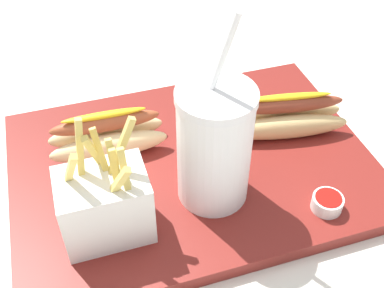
{
  "coord_description": "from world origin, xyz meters",
  "views": [
    {
      "loc": [
        -0.14,
        -0.43,
        0.47
      ],
      "look_at": [
        0.0,
        0.0,
        0.05
      ],
      "focal_mm": 44.56,
      "sensor_mm": 36.0,
      "label": 1
    }
  ],
  "objects_px": {
    "fries_basket": "(105,204)",
    "hot_dog_1": "(285,117)",
    "ketchup_cup_1": "(327,202)",
    "soda_cup": "(214,146)",
    "hot_dog_2": "(107,135)"
  },
  "relations": [
    {
      "from": "fries_basket",
      "to": "hot_dog_1",
      "type": "height_order",
      "value": "fries_basket"
    },
    {
      "from": "ketchup_cup_1",
      "to": "hot_dog_1",
      "type": "bearing_deg",
      "value": 85.31
    },
    {
      "from": "soda_cup",
      "to": "fries_basket",
      "type": "xyz_separation_m",
      "value": [
        -0.13,
        -0.02,
        -0.03
      ]
    },
    {
      "from": "hot_dog_2",
      "to": "ketchup_cup_1",
      "type": "distance_m",
      "value": 0.3
    },
    {
      "from": "hot_dog_1",
      "to": "hot_dog_2",
      "type": "distance_m",
      "value": 0.25
    },
    {
      "from": "fries_basket",
      "to": "hot_dog_2",
      "type": "relative_size",
      "value": 0.96
    },
    {
      "from": "hot_dog_2",
      "to": "ketchup_cup_1",
      "type": "height_order",
      "value": "hot_dog_2"
    },
    {
      "from": "fries_basket",
      "to": "ketchup_cup_1",
      "type": "relative_size",
      "value": 4.09
    },
    {
      "from": "ketchup_cup_1",
      "to": "soda_cup",
      "type": "bearing_deg",
      "value": 151.49
    },
    {
      "from": "hot_dog_1",
      "to": "fries_basket",
      "type": "bearing_deg",
      "value": -159.61
    },
    {
      "from": "soda_cup",
      "to": "fries_basket",
      "type": "distance_m",
      "value": 0.14
    },
    {
      "from": "fries_basket",
      "to": "hot_dog_2",
      "type": "xyz_separation_m",
      "value": [
        0.02,
        0.14,
        -0.02
      ]
    },
    {
      "from": "soda_cup",
      "to": "hot_dog_2",
      "type": "distance_m",
      "value": 0.17
    },
    {
      "from": "soda_cup",
      "to": "fries_basket",
      "type": "bearing_deg",
      "value": -171.9
    },
    {
      "from": "soda_cup",
      "to": "hot_dog_2",
      "type": "bearing_deg",
      "value": 133.33
    }
  ]
}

